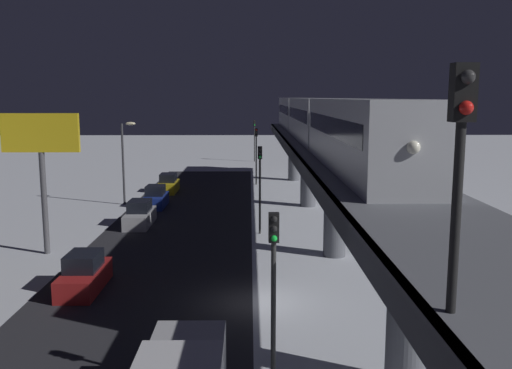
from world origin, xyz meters
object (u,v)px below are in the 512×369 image
Objects in this scene: traffic_light_mid at (260,177)px; traffic_light_far at (256,148)px; sedan_red_2 at (84,275)px; traffic_light_near at (274,283)px; sedan_yellow at (168,185)px; sedan_silver at (140,215)px; rail_signal at (460,146)px; subway_train at (314,118)px; sedan_blue at (156,198)px; commercial_billboard at (41,147)px; traffic_light_distant at (254,134)px.

traffic_light_far is at bearing -90.00° from traffic_light_mid.
sedan_red_2 is 0.71× the size of traffic_light_near.
sedan_yellow is 0.93× the size of sedan_silver.
subway_train is at bearing -93.14° from rail_signal.
subway_train is 12.97× the size of sedan_blue.
rail_signal reaches higher than sedan_blue.
sedan_red_2 is at bearing 52.23° from subway_train.
rail_signal is 9.59m from traffic_light_near.
sedan_silver is 27.60m from traffic_light_near.
traffic_light_near is 45.96m from traffic_light_far.
sedan_silver is (13.88, 3.31, -7.37)m from subway_train.
rail_signal is 0.94× the size of sedan_blue.
commercial_billboard reaches higher than traffic_light_far.
sedan_blue is 37.23m from traffic_light_distant.
traffic_light_near is (-9.30, 11.15, 3.40)m from sedan_red_2.
sedan_yellow is at bearing -90.00° from sedan_blue.
traffic_light_distant reaches higher than sedan_red_2.
subway_train is at bearing 105.17° from traffic_light_far.
traffic_light_near is at bearing 90.00° from traffic_light_distant.
sedan_silver is 10.28m from traffic_light_mid.
traffic_light_distant is at bearing -83.45° from subway_train.
traffic_light_far reaches higher than sedan_yellow.
subway_train is 29.69m from traffic_light_near.
sedan_red_2 is 1.02× the size of sedan_yellow.
sedan_red_2 is 36.19m from traffic_light_far.
traffic_light_far is 31.31m from commercial_billboard.
traffic_light_mid is 14.82m from commercial_billboard.
traffic_light_near is (-9.30, 40.97, 3.40)m from sedan_yellow.
subway_train is at bearing -166.60° from sedan_silver.
traffic_light_far is at bearing -151.80° from sedan_yellow.
sedan_red_2 is (0.00, 21.90, -0.00)m from sedan_blue.
rail_signal reaches higher than sedan_yellow.
sedan_blue is at bearing 90.00° from sedan_yellow.
traffic_light_mid is 1.00× the size of traffic_light_distant.
traffic_light_near and traffic_light_distant have the same top height.
commercial_billboard reaches higher than sedan_red_2.
subway_train is 8.59m from traffic_light_mid.
sedan_silver is 0.74× the size of traffic_light_near.
commercial_billboard is (16.24, -25.75, -2.29)m from rail_signal.
traffic_light_far is (2.56, -53.78, -4.92)m from rail_signal.
commercial_billboard is at bearing -57.09° from sedan_red_2.
sedan_yellow is at bearing -40.62° from subway_train.
subway_train reaches higher than traffic_light_distant.
subway_train is 21.44m from commercial_billboard.
sedan_silver is (0.00, 7.29, -0.00)m from sedan_blue.
commercial_billboard is at bearing 74.98° from traffic_light_distant.
sedan_yellow is at bearing -77.21° from traffic_light_near.
sedan_yellow is at bearing -62.67° from traffic_light_mid.
sedan_silver is at bearing -70.15° from traffic_light_near.
traffic_light_mid is (-9.30, 10.07, 3.40)m from sedan_blue.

